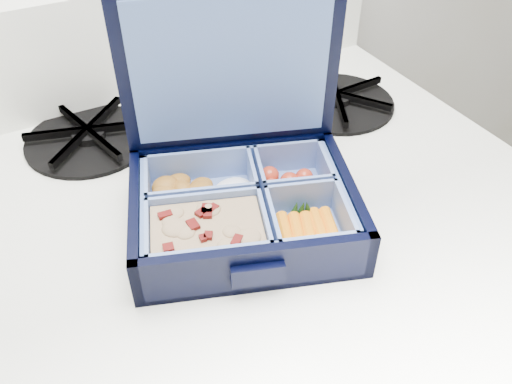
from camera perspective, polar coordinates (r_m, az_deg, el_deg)
bento_box at (r=0.55m, az=-1.31°, el=-1.77°), size 0.27×0.24×0.05m
burner_grate at (r=0.77m, az=8.48°, el=9.87°), size 0.17×0.17×0.02m
burner_grate_rear at (r=0.72m, az=-17.21°, el=5.73°), size 0.20×0.20×0.02m
fork at (r=0.66m, az=-3.91°, el=3.53°), size 0.13×0.13×0.01m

